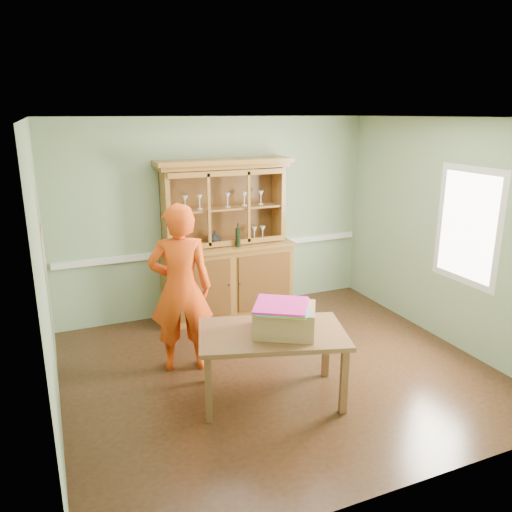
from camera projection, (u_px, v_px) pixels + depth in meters
name	position (u px, v px, depth m)	size (l,w,h in m)	color
floor	(278.00, 370.00, 5.52)	(4.50, 4.50, 0.00)	#422815
ceiling	(281.00, 117.00, 4.78)	(4.50, 4.50, 0.00)	white
wall_back	(217.00, 217.00, 6.92)	(4.50, 4.50, 0.00)	gray
wall_left	(44.00, 280.00, 4.31)	(4.00, 4.00, 0.00)	gray
wall_right	(448.00, 233.00, 5.99)	(4.00, 4.00, 0.00)	gray
wall_front	(406.00, 326.00, 3.38)	(4.50, 4.50, 0.00)	gray
chair_rail	(218.00, 249.00, 7.02)	(4.41, 0.05, 0.08)	silver
framed_map	(44.00, 249.00, 4.53)	(0.03, 0.60, 0.46)	#321F14
window_panel	(467.00, 226.00, 5.68)	(0.03, 0.96, 1.36)	silver
china_hutch	(227.00, 262.00, 6.88)	(1.84, 0.61, 2.16)	#915F27
dining_table	(272.00, 340.00, 4.84)	(1.60, 1.22, 0.71)	brown
cardboard_box	(285.00, 320.00, 4.77)	(0.57, 0.46, 0.27)	#9E8051
kite_stack	(282.00, 306.00, 4.68)	(0.66, 0.66, 0.05)	gold
person	(181.00, 289.00, 5.34)	(0.68, 0.45, 1.86)	#E0440E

